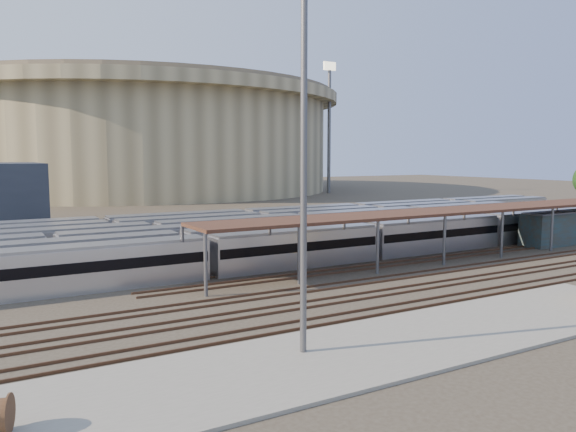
% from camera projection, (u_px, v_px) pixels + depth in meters
% --- Properties ---
extents(ground, '(420.00, 420.00, 0.00)m').
position_uv_depth(ground, '(301.00, 288.00, 47.12)').
color(ground, '#383026').
rests_on(ground, ground).
extents(apron, '(50.00, 9.00, 0.20)m').
position_uv_depth(apron, '(363.00, 350.00, 31.70)').
color(apron, gray).
rests_on(apron, ground).
extents(subway_trains, '(127.33, 23.90, 3.60)m').
position_uv_depth(subway_trains, '(217.00, 239.00, 62.95)').
color(subway_trains, '#BBBCC0').
rests_on(subway_trains, ground).
extents(inspection_shed, '(60.30, 6.00, 5.30)m').
position_uv_depth(inspection_shed, '(455.00, 212.00, 60.91)').
color(inspection_shed, '#525257').
rests_on(inspection_shed, ground).
extents(empty_tracks, '(170.00, 9.62, 0.18)m').
position_uv_depth(empty_tracks, '(335.00, 300.00, 42.80)').
color(empty_tracks, '#4C3323').
rests_on(empty_tracks, ground).
extents(stadium, '(124.00, 124.00, 32.50)m').
position_uv_depth(stadium, '(141.00, 139.00, 178.52)').
color(stadium, tan).
rests_on(stadium, ground).
extents(floodlight_2, '(4.00, 1.00, 38.40)m').
position_uv_depth(floodlight_2, '(329.00, 123.00, 165.79)').
color(floodlight_2, '#525257').
rests_on(floodlight_2, ground).
extents(floodlight_3, '(4.00, 1.00, 38.40)m').
position_uv_depth(floodlight_3, '(14.00, 126.00, 178.04)').
color(floodlight_3, '#525257').
rests_on(floodlight_3, ground).
extents(teal_boxcar, '(16.89, 3.33, 3.94)m').
position_uv_depth(teal_boxcar, '(573.00, 227.00, 71.60)').
color(teal_boxcar, '#1F434F').
rests_on(teal_boxcar, ground).
extents(yard_light_pole, '(0.81, 0.36, 23.06)m').
position_uv_depth(yard_light_pole, '(304.00, 141.00, 29.98)').
color(yard_light_pole, '#525257').
rests_on(yard_light_pole, apron).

